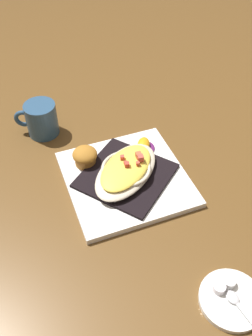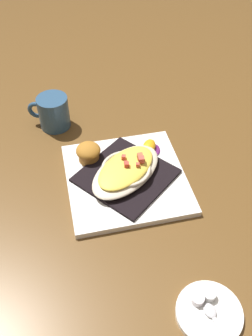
% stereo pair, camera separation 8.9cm
% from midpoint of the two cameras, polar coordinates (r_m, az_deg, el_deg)
% --- Properties ---
extents(ground_plane, '(2.60, 2.60, 0.00)m').
position_cam_midpoint_polar(ground_plane, '(0.93, -2.76, -2.11)').
color(ground_plane, brown).
extents(square_plate, '(0.30, 0.30, 0.02)m').
position_cam_midpoint_polar(square_plate, '(0.92, -2.77, -1.78)').
color(square_plate, white).
rests_on(square_plate, ground_plane).
extents(folded_napkin, '(0.27, 0.27, 0.01)m').
position_cam_midpoint_polar(folded_napkin, '(0.91, -2.80, -1.29)').
color(folded_napkin, black).
rests_on(folded_napkin, square_plate).
extents(gratin_dish, '(0.24, 0.22, 0.05)m').
position_cam_midpoint_polar(gratin_dish, '(0.90, -2.83, -0.37)').
color(gratin_dish, beige).
rests_on(gratin_dish, folded_napkin).
extents(muffin, '(0.06, 0.06, 0.05)m').
position_cam_midpoint_polar(muffin, '(0.94, -8.95, 1.63)').
color(muffin, '#A56B2B').
rests_on(muffin, square_plate).
extents(orange_garnish, '(0.06, 0.07, 0.02)m').
position_cam_midpoint_polar(orange_garnish, '(0.98, 0.19, 3.33)').
color(orange_garnish, '#581B59').
rests_on(orange_garnish, square_plate).
extents(coffee_mug, '(0.11, 0.09, 0.09)m').
position_cam_midpoint_polar(coffee_mug, '(1.07, -15.08, 6.85)').
color(coffee_mug, '#2C4D6E').
rests_on(coffee_mug, ground_plane).
extents(creamer_saucer, '(0.12, 0.12, 0.01)m').
position_cam_midpoint_polar(creamer_saucer, '(0.77, 12.33, -19.13)').
color(creamer_saucer, white).
rests_on(creamer_saucer, ground_plane).
extents(spoon, '(0.02, 0.08, 0.01)m').
position_cam_midpoint_polar(spoon, '(0.76, 12.74, -19.16)').
color(spoon, silver).
rests_on(spoon, creamer_saucer).
extents(creamer_cup_0, '(0.02, 0.02, 0.02)m').
position_cam_midpoint_polar(creamer_cup_0, '(0.77, 12.06, -16.81)').
color(creamer_cup_0, white).
rests_on(creamer_cup_0, creamer_saucer).
extents(creamer_cup_1, '(0.02, 0.02, 0.02)m').
position_cam_midpoint_polar(creamer_cup_1, '(0.76, 10.54, -17.68)').
color(creamer_cup_1, silver).
rests_on(creamer_cup_1, creamer_saucer).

